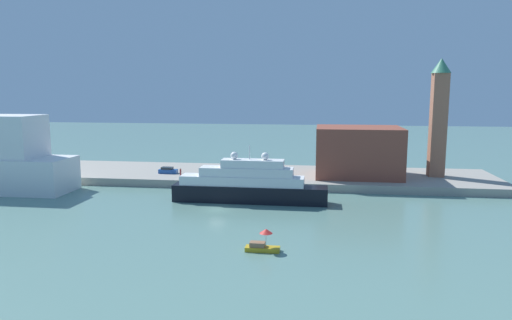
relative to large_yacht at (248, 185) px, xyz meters
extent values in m
plane|color=slate|center=(-4.34, -6.19, -3.13)|extent=(400.00, 400.00, 0.00)
cube|color=gray|center=(-4.34, 21.35, -2.30)|extent=(110.00, 23.09, 1.65)
cube|color=black|center=(0.35, 0.00, -1.59)|extent=(27.91, 4.22, 3.07)
cube|color=white|center=(-1.05, 0.00, 0.79)|extent=(22.33, 3.88, 1.69)
cube|color=white|center=(-0.21, 0.00, 2.43)|extent=(16.75, 3.54, 1.59)
cube|color=white|center=(0.90, 0.00, 3.95)|extent=(11.16, 3.20, 1.44)
cylinder|color=silver|center=(0.35, 0.00, 5.95)|extent=(0.16, 0.16, 2.56)
sphere|color=white|center=(3.14, 0.00, 5.34)|extent=(1.34, 1.34, 1.34)
sphere|color=white|center=(-2.44, 0.00, 5.34)|extent=(1.34, 1.34, 1.34)
cube|color=#B7991E|center=(5.94, -25.50, -2.84)|extent=(4.35, 1.46, 0.58)
cube|color=#8C6647|center=(5.29, -25.50, -2.25)|extent=(1.92, 1.17, 0.60)
cylinder|color=#B2B2B2|center=(6.38, -25.50, -1.66)|extent=(0.06, 0.06, 1.78)
cone|color=red|center=(6.38, -25.50, -0.48)|extent=(1.64, 1.64, 0.57)
cube|color=brown|center=(20.97, 20.43, 3.83)|extent=(17.99, 14.09, 10.62)
cube|color=#9E664C|center=(37.60, 22.22, 9.52)|extent=(3.15, 3.15, 21.98)
cone|color=#387A5B|center=(37.60, 22.22, 22.06)|extent=(4.09, 4.09, 3.11)
cube|color=#1E4C99|center=(-20.89, 17.54, -1.03)|extent=(4.09, 1.75, 0.89)
cube|color=#262D33|center=(-21.09, 17.54, -0.32)|extent=(2.45, 1.57, 0.52)
cylinder|color=maroon|center=(-17.09, 14.56, -0.72)|extent=(0.36, 0.36, 1.50)
sphere|color=tan|center=(-17.09, 14.56, 0.15)|extent=(0.24, 0.24, 0.24)
cylinder|color=black|center=(3.39, 10.84, -1.10)|extent=(0.50, 0.50, 0.76)
camera|label=1|loc=(12.97, -81.11, 16.93)|focal=32.56mm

